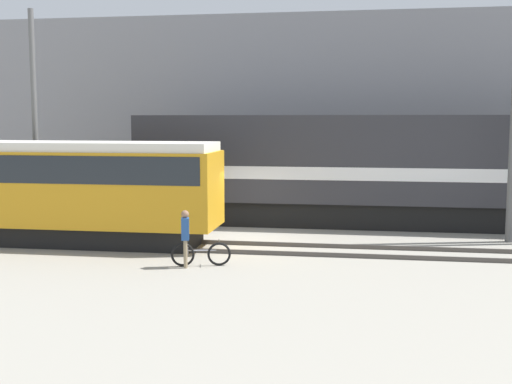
# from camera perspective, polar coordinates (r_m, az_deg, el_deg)

# --- Properties ---
(ground_plane) EXTENTS (120.00, 120.00, 0.00)m
(ground_plane) POSITION_cam_1_polar(r_m,az_deg,el_deg) (23.07, -1.71, -4.17)
(ground_plane) COLOR #9E998C
(track_near) EXTENTS (60.00, 1.51, 0.14)m
(track_near) POSITION_cam_1_polar(r_m,az_deg,el_deg) (21.28, -2.65, -4.90)
(track_near) COLOR #47423D
(track_near) RESTS_ON ground
(track_far) EXTENTS (60.00, 1.51, 0.14)m
(track_far) POSITION_cam_1_polar(r_m,az_deg,el_deg) (26.66, -0.20, -2.56)
(track_far) COLOR #47423D
(track_far) RESTS_ON ground
(building_backdrop) EXTENTS (47.52, 6.00, 9.21)m
(building_backdrop) POSITION_cam_1_polar(r_m,az_deg,el_deg) (33.62, 1.86, 7.08)
(building_backdrop) COLOR gray
(building_backdrop) RESTS_ON ground
(freight_locomotive) EXTENTS (18.39, 3.04, 5.02)m
(freight_locomotive) POSITION_cam_1_polar(r_m,az_deg,el_deg) (26.05, 9.94, 2.15)
(freight_locomotive) COLOR black
(freight_locomotive) RESTS_ON ground
(streetcar) EXTENTS (11.61, 2.54, 3.51)m
(streetcar) POSITION_cam_1_polar(r_m,az_deg,el_deg) (23.03, -17.78, 0.55)
(streetcar) COLOR black
(streetcar) RESTS_ON ground
(bicycle) EXTENTS (1.71, 0.59, 0.75)m
(bicycle) POSITION_cam_1_polar(r_m,az_deg,el_deg) (18.85, -4.91, -5.54)
(bicycle) COLOR black
(bicycle) RESTS_ON ground
(person) EXTENTS (0.30, 0.40, 1.67)m
(person) POSITION_cam_1_polar(r_m,az_deg,el_deg) (18.58, -6.31, -3.64)
(person) COLOR #8C7A5B
(person) RESTS_ON ground
(utility_pole_left) EXTENTS (0.21, 0.21, 8.43)m
(utility_pole_left) POSITION_cam_1_polar(r_m,az_deg,el_deg) (26.30, -19.07, 6.03)
(utility_pole_left) COLOR #595959
(utility_pole_left) RESTS_ON ground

